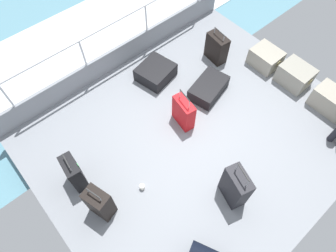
{
  "coord_description": "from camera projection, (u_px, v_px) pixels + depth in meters",
  "views": [
    {
      "loc": [
        1.56,
        -2.01,
        4.37
      ],
      "look_at": [
        -0.34,
        -0.36,
        0.25
      ],
      "focal_mm": 31.5,
      "sensor_mm": 36.0,
      "label": 1
    }
  ],
  "objects": [
    {
      "name": "cargo_crate_1",
      "position": [
        295.0,
        75.0,
        5.47
      ],
      "size": [
        0.61,
        0.46,
        0.38
      ],
      "color": "gray",
      "rests_on": "ground_plane"
    },
    {
      "name": "sea_wake",
      "position": [
        86.0,
        39.0,
        6.74
      ],
      "size": [
        12.0,
        12.0,
        0.01
      ],
      "color": "#598C9E",
      "rests_on": "ground_plane"
    },
    {
      "name": "suitcase_5",
      "position": [
        217.0,
        48.0,
        5.72
      ],
      "size": [
        0.46,
        0.28,
        0.69
      ],
      "color": "black",
      "rests_on": "ground_plane"
    },
    {
      "name": "suitcase_3",
      "position": [
        235.0,
        187.0,
        4.18
      ],
      "size": [
        0.47,
        0.34,
        0.89
      ],
      "color": "black",
      "rests_on": "ground_plane"
    },
    {
      "name": "cargo_crate_0",
      "position": [
        266.0,
        58.0,
        5.73
      ],
      "size": [
        0.59,
        0.46,
        0.34
      ],
      "color": "#9E9989",
      "rests_on": "ground_plane"
    },
    {
      "name": "suitcase_2",
      "position": [
        156.0,
        72.0,
        5.58
      ],
      "size": [
        0.7,
        0.74,
        0.27
      ],
      "color": "black",
      "rests_on": "ground_plane"
    },
    {
      "name": "railing_port",
      "position": [
        115.0,
        33.0,
        5.22
      ],
      "size": [
        0.04,
        4.2,
        1.02
      ],
      "color": "silver",
      "rests_on": "ground_plane"
    },
    {
      "name": "gunwale_port",
      "position": [
        120.0,
        55.0,
        5.69
      ],
      "size": [
        0.06,
        5.2,
        0.45
      ],
      "primitive_type": "cube",
      "color": "gray",
      "rests_on": "ground_plane"
    },
    {
      "name": "suitcase_4",
      "position": [
        183.0,
        112.0,
        4.93
      ],
      "size": [
        0.45,
        0.25,
        0.76
      ],
      "color": "red",
      "rests_on": "ground_plane"
    },
    {
      "name": "suitcase_1",
      "position": [
        100.0,
        203.0,
        4.1
      ],
      "size": [
        0.4,
        0.32,
        0.74
      ],
      "color": "black",
      "rests_on": "ground_plane"
    },
    {
      "name": "paper_cup",
      "position": [
        142.0,
        187.0,
        4.49
      ],
      "size": [
        0.08,
        0.08,
        0.1
      ],
      "primitive_type": "cylinder",
      "color": "white",
      "rests_on": "ground_plane"
    },
    {
      "name": "suitcase_0",
      "position": [
        208.0,
        88.0,
        5.4
      ],
      "size": [
        0.64,
        0.83,
        0.25
      ],
      "color": "black",
      "rests_on": "ground_plane"
    },
    {
      "name": "ground_plane",
      "position": [
        197.0,
        135.0,
        5.06
      ],
      "size": [
        4.4,
        5.2,
        0.06
      ],
      "primitive_type": "cube",
      "color": "gray"
    },
    {
      "name": "suitcase_6",
      "position": [
        74.0,
        173.0,
        4.33
      ],
      "size": [
        0.4,
        0.24,
        0.74
      ],
      "color": "black",
      "rests_on": "ground_plane"
    },
    {
      "name": "cargo_crate_2",
      "position": [
        331.0,
        100.0,
        5.17
      ],
      "size": [
        0.64,
        0.4,
        0.39
      ],
      "color": "#9E9989",
      "rests_on": "ground_plane"
    }
  ]
}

